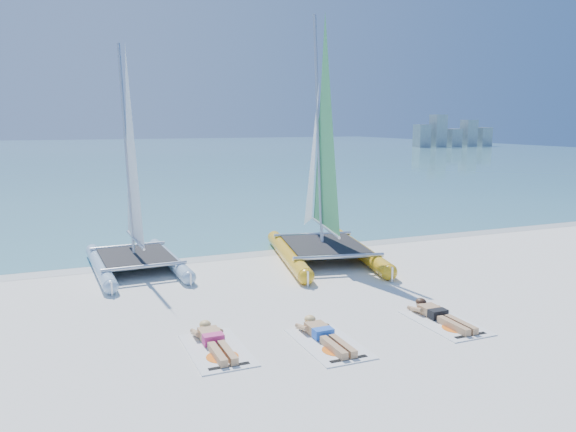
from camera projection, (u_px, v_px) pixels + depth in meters
name	position (u px, v px, depth m)	size (l,w,h in m)	color
ground	(295.00, 310.00, 12.01)	(140.00, 140.00, 0.00)	white
sea	(94.00, 154.00, 69.35)	(140.00, 115.00, 0.01)	#6FAAB9
wet_sand_strip	(224.00, 254.00, 17.01)	(140.00, 1.40, 0.01)	silver
distant_skyline	(452.00, 134.00, 88.47)	(14.00, 2.00, 5.00)	#9EA8AD
catamaran_blue	(132.00, 200.00, 15.08)	(2.38, 4.71, 6.33)	#A9C2DF
catamaran_yellow	(320.00, 179.00, 16.52)	(3.63, 5.94, 7.37)	yellow
towel_a	(217.00, 350.00, 9.90)	(1.00, 1.85, 0.02)	white
sunbather_a	(214.00, 340.00, 10.05)	(0.37, 1.73, 0.26)	tan
towel_b	(329.00, 343.00, 10.18)	(1.00, 1.85, 0.02)	white
sunbather_b	(324.00, 334.00, 10.33)	(0.37, 1.73, 0.26)	tan
towel_c	(445.00, 323.00, 11.22)	(1.00, 1.85, 0.02)	white
sunbather_c	(439.00, 315.00, 11.38)	(0.37, 1.73, 0.26)	tan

